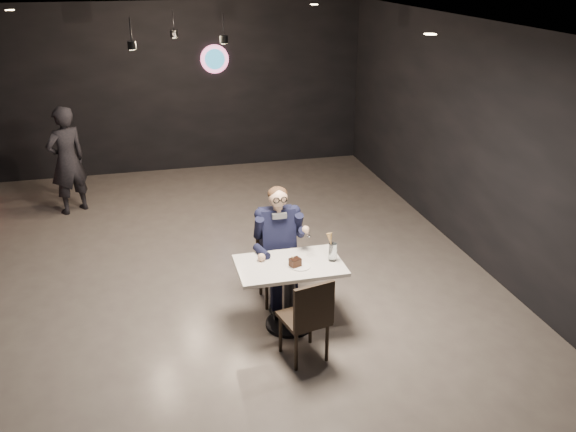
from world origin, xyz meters
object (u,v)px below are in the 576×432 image
object	(u,v)px
chair_near	(304,316)
seated_man	(278,244)
main_table	(290,295)
sundae_glass	(333,252)
passerby	(67,160)
chair_far	(278,265)

from	to	relation	value
chair_near	seated_man	xyz separation A→B (m)	(0.00, 1.11, 0.26)
main_table	sundae_glass	distance (m)	0.66
sundae_glass	passerby	world-z (taller)	passerby
seated_man	sundae_glass	size ratio (longest dim) A/B	7.44
chair_far	chair_near	size ratio (longest dim) A/B	1.00
main_table	sundae_glass	xyz separation A→B (m)	(0.46, -0.03, 0.47)
seated_man	passerby	world-z (taller)	passerby
chair_far	seated_man	size ratio (longest dim) A/B	0.64
seated_man	sundae_glass	distance (m)	0.75
main_table	passerby	size ratio (longest dim) A/B	0.66
main_table	passerby	bearing A→B (deg)	122.46
chair_far	chair_near	bearing A→B (deg)	-90.00
main_table	chair_near	world-z (taller)	chair_near
chair_far	passerby	bearing A→B (deg)	126.50
sundae_glass	chair_far	bearing A→B (deg)	128.10
chair_near	chair_far	bearing A→B (deg)	77.31
seated_man	sundae_glass	xyz separation A→B (m)	(0.46, -0.58, 0.13)
main_table	chair_near	bearing A→B (deg)	-90.00
sundae_glass	passerby	xyz separation A→B (m)	(-2.95, 3.96, -0.01)
seated_man	main_table	bearing A→B (deg)	-90.00
chair_near	sundae_glass	distance (m)	0.80
seated_man	passerby	xyz separation A→B (m)	(-2.50, 3.38, 0.11)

